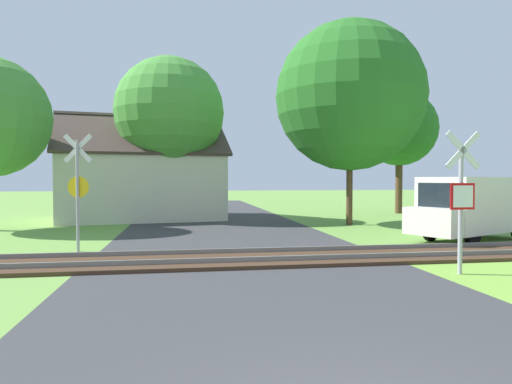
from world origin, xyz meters
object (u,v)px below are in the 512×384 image
tree_center (169,112)px  mail_truck (472,206)px  crossing_sign_far (78,185)px  tree_far (399,129)px  stop_sign_near (461,196)px  house (141,184)px  tree_right (350,96)px

tree_center → mail_truck: tree_center is taller
crossing_sign_far → mail_truck: bearing=11.8°
tree_far → tree_center: tree_center is taller
tree_far → tree_center: 14.39m
stop_sign_near → crossing_sign_far: (-9.34, 4.83, 0.21)m
crossing_sign_far → house: house is taller
crossing_sign_far → tree_far: (16.56, 12.66, 3.33)m
crossing_sign_far → tree_center: size_ratio=0.41×
house → mail_truck: bearing=-51.3°
stop_sign_near → tree_right: (1.54, 11.11, 4.25)m
tree_far → tree_center: bearing=-169.2°
tree_center → mail_truck: bearing=-42.1°
stop_sign_near → house: (-8.50, 16.13, 0.12)m
tree_far → mail_truck: 13.48m
tree_right → tree_far: bearing=48.3°
stop_sign_near → mail_truck: stop_sign_near is taller
house → tree_center: size_ratio=1.13×
crossing_sign_far → tree_center: 10.88m
tree_right → house: bearing=153.4°
mail_truck → house: bearing=23.5°
crossing_sign_far → house: size_ratio=0.37×
stop_sign_near → tree_right: bearing=-99.5°
stop_sign_near → tree_far: tree_far is taller
crossing_sign_far → tree_center: (2.43, 9.96, 3.65)m
crossing_sign_far → tree_far: size_ratio=0.46×
house → tree_center: (1.60, -1.35, 3.74)m
tree_right → mail_truck: tree_right is taller
tree_far → house: bearing=-175.1°
tree_far → mail_truck: (-3.43, -12.37, -4.10)m
house → stop_sign_near: bearing=-71.6°
stop_sign_near → tree_right: size_ratio=0.34×
stop_sign_near → tree_far: bearing=-114.1°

